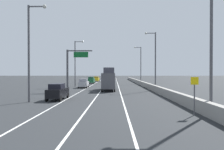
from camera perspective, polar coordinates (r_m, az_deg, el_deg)
name	(u,v)px	position (r m, az deg, el deg)	size (l,w,h in m)	color
ground_plane	(113,83)	(67.21, 0.24, -2.20)	(320.00, 320.00, 0.00)	#26282B
lane_stripe_left	(94,84)	(58.53, -5.22, -2.62)	(0.16, 130.00, 0.00)	silver
lane_stripe_center	(106,84)	(58.27, -1.79, -2.63)	(0.16, 130.00, 0.00)	silver
lane_stripe_right	(118,84)	(58.23, 1.66, -2.64)	(0.16, 130.00, 0.00)	silver
jersey_barrier_right	(148,86)	(43.81, 10.09, -3.01)	(0.60, 120.00, 1.10)	gray
overhead_sign_gantry	(71,65)	(37.18, -11.38, 2.78)	(4.68, 0.36, 7.50)	#47474C
speed_advisory_sign	(194,93)	(17.08, 22.28, -4.68)	(0.60, 0.11, 3.00)	#4C4C51
lamp_post_right_near	(208,37)	(18.60, 25.58, 9.66)	(2.14, 0.44, 11.01)	#4C4C51
lamp_post_right_second	(154,57)	(38.99, 11.83, 4.95)	(2.14, 0.44, 11.01)	#4C4C51
lamp_post_right_third	(140,63)	(60.17, 7.93, 3.44)	(2.14, 0.44, 11.01)	#4C4C51
lamp_post_left_near	(31,47)	(24.72, -21.96, 7.42)	(2.14, 0.44, 11.01)	#4C4C51
lamp_post_left_mid	(76,61)	(49.40, -10.14, 4.04)	(2.14, 0.44, 11.01)	#4C4C51
car_yellow_0	(96,79)	(76.22, -4.45, -1.13)	(2.09, 4.57, 1.95)	gold
car_blue_1	(105,78)	(91.23, -1.90, -0.84)	(1.97, 4.04, 1.95)	#1E389E
car_black_2	(58,92)	(25.96, -15.07, -4.55)	(1.85, 4.52, 1.99)	black
car_silver_3	(84,83)	(45.31, -7.99, -2.34)	(1.93, 4.57, 1.96)	#B7B7BC
car_green_4	(91,80)	(61.89, -5.85, -1.48)	(1.86, 4.66, 2.10)	#196033
car_gray_5	(111,81)	(60.62, -0.39, -1.61)	(2.07, 4.81, 1.90)	slate
box_truck	(109,80)	(38.42, -0.93, -1.35)	(2.46, 7.93, 4.36)	#4C4C51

